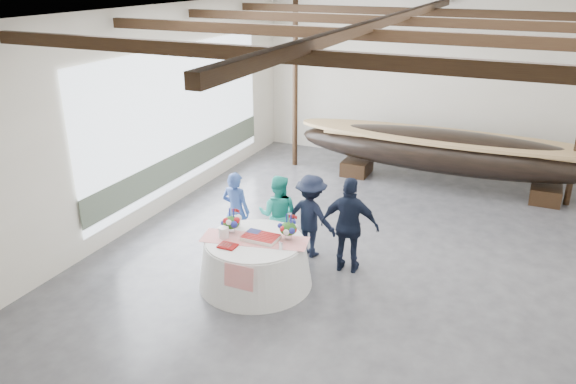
% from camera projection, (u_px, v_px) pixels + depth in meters
% --- Properties ---
extents(floor, '(10.00, 12.00, 0.01)m').
position_uv_depth(floor, '(372.00, 252.00, 11.02)').
color(floor, '#3D3D42').
rests_on(floor, ground).
extents(wall_back, '(10.00, 0.02, 4.50)m').
position_uv_depth(wall_back, '(439.00, 84.00, 15.26)').
color(wall_back, silver).
rests_on(wall_back, ground).
extents(wall_front, '(10.00, 0.02, 4.50)m').
position_uv_depth(wall_front, '(200.00, 318.00, 5.11)').
color(wall_front, silver).
rests_on(wall_front, ground).
extents(wall_left, '(0.02, 12.00, 4.50)m').
position_uv_depth(wall_left, '(153.00, 115.00, 12.08)').
color(wall_left, silver).
rests_on(wall_left, ground).
extents(ceiling, '(10.00, 12.00, 0.01)m').
position_uv_depth(ceiling, '(387.00, 13.00, 9.34)').
color(ceiling, white).
rests_on(ceiling, wall_back).
extents(pavilion_structure, '(9.80, 11.76, 4.50)m').
position_uv_depth(pavilion_structure, '(396.00, 39.00, 10.15)').
color(pavilion_structure, black).
rests_on(pavilion_structure, ground).
extents(open_bay, '(0.03, 7.00, 3.20)m').
position_uv_depth(open_bay, '(183.00, 123.00, 13.07)').
color(open_bay, silver).
rests_on(open_bay, ground).
extents(longboat_display, '(7.83, 1.57, 1.47)m').
position_uv_depth(longboat_display, '(448.00, 152.00, 13.98)').
color(longboat_display, black).
rests_on(longboat_display, ground).
extents(banquet_table, '(2.00, 2.00, 0.86)m').
position_uv_depth(banquet_table, '(255.00, 262.00, 9.81)').
color(banquet_table, white).
rests_on(banquet_table, ground).
extents(tabletop_items, '(1.92, 1.01, 0.40)m').
position_uv_depth(tabletop_items, '(256.00, 229.00, 9.70)').
color(tabletop_items, red).
rests_on(tabletop_items, banquet_table).
extents(guest_woman_blue, '(0.59, 0.39, 1.60)m').
position_uv_depth(guest_woman_blue, '(236.00, 211.00, 10.92)').
color(guest_woman_blue, '#2A4588').
rests_on(guest_woman_blue, ground).
extents(guest_woman_teal, '(0.88, 0.76, 1.59)m').
position_uv_depth(guest_woman_teal, '(278.00, 214.00, 10.78)').
color(guest_woman_teal, teal).
rests_on(guest_woman_teal, ground).
extents(guest_man_left, '(1.16, 0.83, 1.63)m').
position_uv_depth(guest_man_left, '(311.00, 216.00, 10.66)').
color(guest_man_left, black).
rests_on(guest_man_left, ground).
extents(guest_man_right, '(1.10, 0.56, 1.81)m').
position_uv_depth(guest_man_right, '(350.00, 226.00, 10.06)').
color(guest_man_right, black).
rests_on(guest_man_right, ground).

